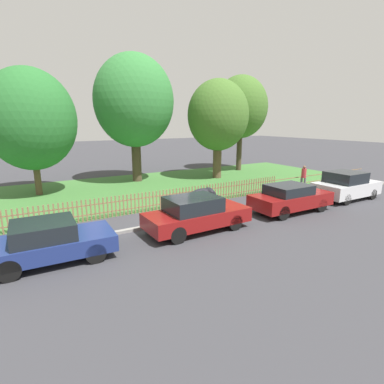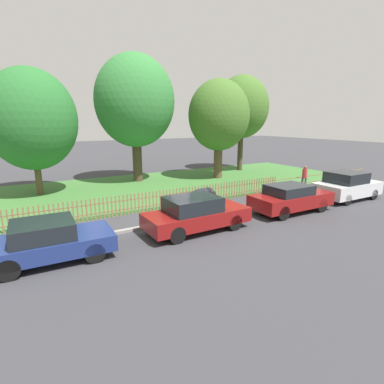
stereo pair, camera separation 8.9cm
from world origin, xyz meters
The scene contains 14 objects.
ground_plane centered at (0.00, 0.00, 0.00)m, with size 120.00×120.00×0.00m, color #38383D.
kerb_stone centered at (0.00, 0.10, 0.06)m, with size 33.68×0.20×0.12m, color gray.
grass_strip centered at (0.00, 7.53, 0.01)m, with size 33.68×10.46×0.01m, color #3D7033.
park_fence centered at (0.00, 2.32, 0.50)m, with size 33.68×0.05×0.99m.
parked_car_black_saloon centered at (-5.83, -1.16, 0.68)m, with size 3.82×1.90×1.33m.
parked_car_navy_estate centered at (-0.46, -1.17, 0.72)m, with size 4.33×1.80×1.43m.
parked_car_red_compact centered at (4.86, -1.24, 0.71)m, with size 4.19×1.79×1.37m.
parked_car_white_van centered at (9.55, -1.09, 0.78)m, with size 3.90×1.90×1.58m.
covered_motorcycle centered at (1.40, 1.22, 0.66)m, with size 1.79×0.79×1.10m.
tree_nearest_kerb centered at (-5.47, 8.95, 4.42)m, with size 5.06×5.06×7.34m.
tree_behind_motorcycle centered at (1.17, 10.00, 5.69)m, with size 5.58×5.58×8.94m.
tree_mid_park centered at (7.05, 8.07, 4.74)m, with size 4.61×4.61×7.43m.
tree_far_left centered at (10.95, 10.21, 5.52)m, with size 4.66×4.66×8.23m.
pedestrian_near_fence centered at (9.61, 1.91, 0.87)m, with size 0.43×0.43×1.54m.
Camera 2 is at (-6.34, -11.03, 4.33)m, focal length 28.00 mm.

